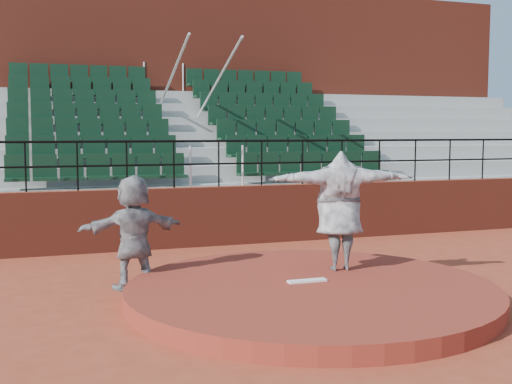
% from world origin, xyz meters
% --- Properties ---
extents(ground, '(90.00, 90.00, 0.00)m').
position_xyz_m(ground, '(0.00, 0.00, 0.00)').
color(ground, '#953821').
rests_on(ground, ground).
extents(pitchers_mound, '(5.50, 5.50, 0.25)m').
position_xyz_m(pitchers_mound, '(0.00, 0.00, 0.12)').
color(pitchers_mound, maroon).
rests_on(pitchers_mound, ground).
extents(pitching_rubber, '(0.60, 0.15, 0.03)m').
position_xyz_m(pitching_rubber, '(0.00, 0.15, 0.27)').
color(pitching_rubber, white).
rests_on(pitching_rubber, pitchers_mound).
extents(boundary_wall, '(24.00, 0.30, 1.30)m').
position_xyz_m(boundary_wall, '(0.00, 5.00, 0.65)').
color(boundary_wall, maroon).
rests_on(boundary_wall, ground).
extents(wall_railing, '(24.04, 0.05, 1.03)m').
position_xyz_m(wall_railing, '(0.00, 5.00, 2.03)').
color(wall_railing, black).
rests_on(wall_railing, boundary_wall).
extents(seating_deck, '(24.00, 5.97, 4.63)m').
position_xyz_m(seating_deck, '(0.00, 8.64, 1.45)').
color(seating_deck, '#999A94').
rests_on(seating_deck, ground).
extents(press_box_facade, '(24.00, 3.00, 7.10)m').
position_xyz_m(press_box_facade, '(0.00, 12.60, 3.55)').
color(press_box_facade, maroon).
rests_on(press_box_facade, ground).
extents(pitcher, '(2.47, 1.06, 1.94)m').
position_xyz_m(pitcher, '(0.85, 0.79, 1.22)').
color(pitcher, black).
rests_on(pitcher, pitchers_mound).
extents(fielder, '(1.75, 0.79, 1.83)m').
position_xyz_m(fielder, '(-2.37, 1.63, 0.91)').
color(fielder, black).
rests_on(fielder, ground).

